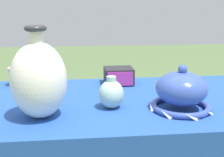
% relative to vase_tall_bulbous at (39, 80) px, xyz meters
% --- Properties ---
extents(display_table, '(1.31, 0.67, 0.73)m').
position_rel_vase_tall_bulbous_xyz_m(display_table, '(0.29, 0.14, -0.21)').
color(display_table, olive).
rests_on(display_table, ground_plane).
extents(vase_tall_bulbous, '(0.18, 0.18, 0.30)m').
position_rel_vase_tall_bulbous_xyz_m(vase_tall_bulbous, '(0.00, 0.00, 0.00)').
color(vase_tall_bulbous, white).
rests_on(vase_tall_bulbous, display_table).
extents(vase_dome_bell, '(0.23, 0.23, 0.17)m').
position_rel_vase_tall_bulbous_xyz_m(vase_dome_bell, '(0.49, 0.02, -0.06)').
color(vase_dome_bell, '#3851A8').
rests_on(vase_dome_bell, display_table).
extents(mosaic_tile_box, '(0.14, 0.12, 0.08)m').
position_rel_vase_tall_bulbous_xyz_m(mosaic_tile_box, '(0.31, 0.39, -0.09)').
color(mosaic_tile_box, '#232328').
rests_on(mosaic_tile_box, display_table).
extents(jar_round_celadon, '(0.09, 0.09, 0.12)m').
position_rel_vase_tall_bulbous_xyz_m(jar_round_celadon, '(0.24, 0.06, -0.08)').
color(jar_round_celadon, '#A8CCB7').
rests_on(jar_round_celadon, display_table).
extents(cup_wide_rose, '(0.09, 0.09, 0.09)m').
position_rel_vase_tall_bulbous_xyz_m(cup_wide_rose, '(-0.16, 0.41, -0.08)').
color(cup_wide_rose, '#D19399').
rests_on(cup_wide_rose, display_table).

